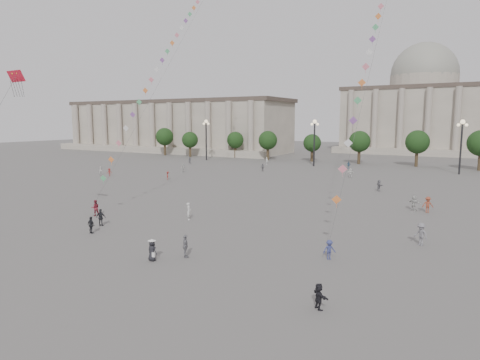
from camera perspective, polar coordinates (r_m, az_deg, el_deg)
The scene contains 30 objects.
ground at distance 32.27m, azimuth -9.07°, elevation -11.17°, with size 360.00×360.00×0.00m, color #53514E.
hall_west at distance 150.68m, azimuth -8.83°, elevation 7.10°, with size 84.00×26.22×17.20m.
hall_central at distance 154.04m, azimuth 23.07°, elevation 8.74°, with size 48.30×34.30×35.50m.
tree_row at distance 103.51m, azimuth 19.27°, elevation 4.70°, with size 137.12×5.12×8.00m.
lamp_post_far_west at distance 113.61m, azimuth -4.53°, elevation 6.36°, with size 2.00×0.90×10.65m.
lamp_post_mid_west at distance 99.72m, azimuth 9.90°, elevation 6.04°, with size 2.00×0.90×10.65m.
lamp_post_mid_east at distance 93.71m, azimuth 27.45°, elevation 5.15°, with size 2.00×0.90×10.65m.
person_crowd_0 at distance 95.59m, azimuth 14.26°, elevation 1.93°, with size 1.00×0.42×1.71m, color #375A7C.
person_crowd_1 at distance 87.21m, azimuth -18.05°, elevation 1.19°, with size 0.78×0.61×1.60m, color silver.
person_crowd_2 at distance 84.46m, azimuth -17.02°, elevation 0.99°, with size 0.98×0.56×1.52m, color maroon.
person_crowd_3 at distance 25.17m, azimuth 10.48°, elevation -15.00°, with size 1.40×0.45×1.51m, color black.
person_crowd_4 at distance 81.72m, azimuth 14.50°, elevation 0.93°, with size 1.57×0.50×1.69m, color silver.
person_crowd_6 at distance 39.48m, azimuth 22.98°, elevation -6.67°, with size 1.26×0.72×1.95m, color slate.
person_crowd_7 at distance 54.17m, azimuth 22.18°, elevation -2.85°, with size 1.68×0.54×1.81m, color beige.
person_crowd_8 at distance 53.51m, azimuth 23.76°, elevation -3.03°, with size 1.21×0.69×1.87m, color brown.
person_crowd_10 at distance 102.68m, azimuth 3.60°, elevation 2.57°, with size 0.63×0.41×1.71m, color white.
person_crowd_12 at distance 67.17m, azimuth 18.04°, elevation -0.71°, with size 1.55×0.49×1.67m, color slate.
person_crowd_13 at distance 45.92m, azimuth -6.85°, elevation -4.15°, with size 0.67×0.44×1.85m, color silver.
person_crowd_16 at distance 88.74m, azimuth 3.03°, elevation 1.68°, with size 0.93×0.39×1.59m, color #59595D.
person_crowd_17 at distance 77.18m, azimuth -9.61°, elevation 0.59°, with size 0.96×0.55×1.48m, color maroon.
person_crowd_18 at distance 88.08m, azimuth -7.56°, elevation 1.60°, with size 0.99×0.41×1.69m, color silver.
person_crowd_19 at distance 103.70m, azimuth -6.73°, elevation 2.59°, with size 0.85×0.66×1.75m, color slate.
tourist_1 at distance 42.52m, azimuth -19.23°, elevation -5.69°, with size 0.94×0.39×1.61m, color black.
tourist_3 at distance 33.58m, azimuth -7.29°, elevation -8.74°, with size 1.06×0.44×1.81m, color slate.
tourist_4 at distance 45.19m, azimuth -18.06°, elevation -4.77°, with size 1.01×0.42×1.72m, color black.
kite_flyer_0 at distance 50.11m, azimuth -18.72°, elevation -3.54°, with size 0.86×0.67×1.78m, color maroon.
kite_flyer_1 at distance 33.63m, azimuth 11.83°, elevation -9.08°, with size 0.98×0.56×1.52m, color navy.
hat_person at distance 33.24m, azimuth -11.65°, elevation -9.10°, with size 0.83×0.60×1.69m.
dragon_kite at distance 45.84m, azimuth -27.70°, elevation 11.18°, with size 3.29×5.73×17.47m.
kite_train_west at distance 69.42m, azimuth -8.43°, elevation 18.04°, with size 10.13×40.09×57.24m.
Camera 1 is at (19.38, -23.55, 10.53)m, focal length 32.00 mm.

